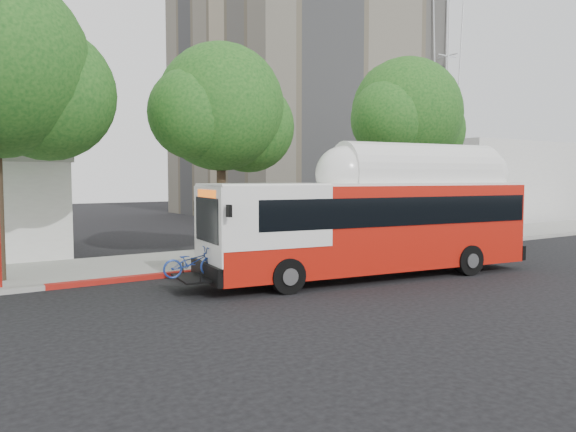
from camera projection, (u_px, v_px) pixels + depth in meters
name	position (u px, v px, depth m)	size (l,w,h in m)	color
ground	(335.00, 283.00, 17.99)	(120.00, 120.00, 0.00)	black
sidewalk	(238.00, 256.00, 23.39)	(60.00, 5.00, 0.15)	gray
curb_strip	(271.00, 264.00, 21.23)	(60.00, 0.30, 0.15)	gray
red_curb_segment	(198.00, 272.00, 19.57)	(10.00, 0.32, 0.16)	#A01811
street_tree_left	(9.00, 73.00, 17.44)	(6.67, 5.80, 9.74)	#2D2116
street_tree_mid	(229.00, 113.00, 22.28)	(5.75, 5.00, 8.62)	#2D2116
street_tree_right	(412.00, 119.00, 27.63)	(6.21, 5.40, 9.18)	#2D2116
apartment_tower	(299.00, 17.00, 49.96)	(18.00, 18.00, 37.00)	tan
horizon_block	(495.00, 181.00, 47.64)	(20.00, 12.00, 6.00)	silver
transit_bus	(374.00, 227.00, 18.83)	(12.52, 3.93, 3.65)	#B8170C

